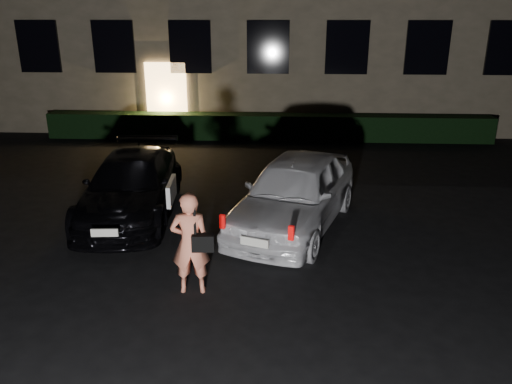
{
  "coord_description": "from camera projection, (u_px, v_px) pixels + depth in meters",
  "views": [
    {
      "loc": [
        0.56,
        -6.22,
        4.03
      ],
      "look_at": [
        0.1,
        2.0,
        1.1
      ],
      "focal_mm": 35.0,
      "sensor_mm": 36.0,
      "label": 1
    }
  ],
  "objects": [
    {
      "name": "ground",
      "position": [
        241.0,
        309.0,
        7.23
      ],
      "size": [
        80.0,
        80.0,
        0.0
      ],
      "primitive_type": "plane",
      "color": "black",
      "rests_on": "ground"
    },
    {
      "name": "hedge",
      "position": [
        267.0,
        127.0,
        16.96
      ],
      "size": [
        15.0,
        0.7,
        0.85
      ],
      "primitive_type": "cube",
      "color": "black",
      "rests_on": "ground"
    },
    {
      "name": "sedan",
      "position": [
        132.0,
        185.0,
        10.52
      ],
      "size": [
        2.14,
        4.51,
        1.26
      ],
      "rotation": [
        0.0,
        0.0,
        0.08
      ],
      "color": "black",
      "rests_on": "ground"
    },
    {
      "name": "hatch",
      "position": [
        295.0,
        192.0,
        9.84
      ],
      "size": [
        3.01,
        4.57,
        1.45
      ],
      "rotation": [
        0.0,
        0.0,
        -0.34
      ],
      "color": "white",
      "rests_on": "ground"
    },
    {
      "name": "man",
      "position": [
        191.0,
        243.0,
        7.44
      ],
      "size": [
        0.69,
        0.44,
        1.62
      ],
      "rotation": [
        0.0,
        0.0,
        3.23
      ],
      "color": "#DF7A5C",
      "rests_on": "ground"
    }
  ]
}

